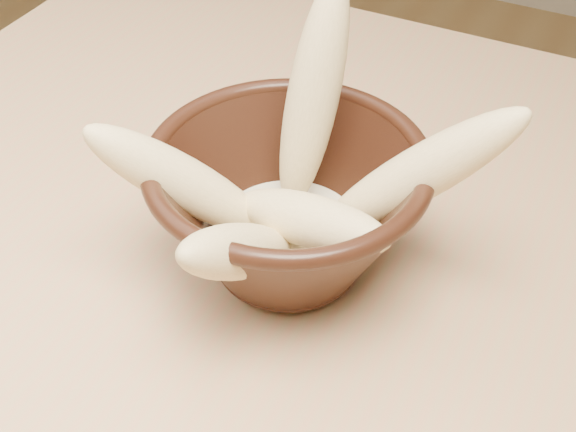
# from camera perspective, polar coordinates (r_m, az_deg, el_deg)

# --- Properties ---
(table) EXTENTS (1.20, 0.80, 0.75)m
(table) POSITION_cam_1_polar(r_m,az_deg,el_deg) (0.62, 14.27, -14.04)
(table) COLOR tan
(table) RESTS_ON ground
(bowl) EXTENTS (0.19, 0.19, 0.11)m
(bowl) POSITION_cam_1_polar(r_m,az_deg,el_deg) (0.55, -0.00, 0.70)
(bowl) COLOR black
(bowl) RESTS_ON table
(milk_puddle) EXTENTS (0.11, 0.11, 0.02)m
(milk_puddle) POSITION_cam_1_polar(r_m,az_deg,el_deg) (0.57, -0.00, -1.27)
(milk_puddle) COLOR beige
(milk_puddle) RESTS_ON bowl
(banana_upright) EXTENTS (0.05, 0.09, 0.17)m
(banana_upright) POSITION_cam_1_polar(r_m,az_deg,el_deg) (0.55, 1.78, 8.44)
(banana_upright) COLOR #D1B67B
(banana_upright) RESTS_ON bowl
(banana_left) EXTENTS (0.13, 0.10, 0.12)m
(banana_left) POSITION_cam_1_polar(r_m,az_deg,el_deg) (0.53, -7.58, 2.41)
(banana_left) COLOR #D1B67B
(banana_left) RESTS_ON bowl
(banana_right) EXTENTS (0.15, 0.07, 0.14)m
(banana_right) POSITION_cam_1_polar(r_m,az_deg,el_deg) (0.52, 9.22, 2.91)
(banana_right) COLOR #D1B67B
(banana_right) RESTS_ON bowl
(banana_across) EXTENTS (0.13, 0.06, 0.06)m
(banana_across) POSITION_cam_1_polar(r_m,az_deg,el_deg) (0.52, 1.59, -0.34)
(banana_across) COLOR #D1B67B
(banana_across) RESTS_ON bowl
(banana_front) EXTENTS (0.05, 0.13, 0.10)m
(banana_front) POSITION_cam_1_polar(r_m,az_deg,el_deg) (0.50, -3.52, -2.53)
(banana_front) COLOR #D1B67B
(banana_front) RESTS_ON bowl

